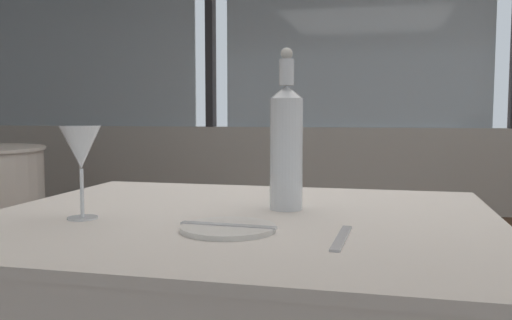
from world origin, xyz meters
name	(u,v)px	position (x,y,z in m)	size (l,w,h in m)	color
window_wall_far	(353,105)	(0.00, 3.56, 1.08)	(9.67, 0.14, 2.69)	silver
side_plate	(228,228)	(0.02, -1.04, 0.77)	(0.19, 0.19, 0.01)	white
butter_knife	(228,225)	(0.02, -1.04, 0.77)	(0.19, 0.02, 0.00)	silver
dinner_fork	(342,238)	(0.23, -1.06, 0.77)	(0.20, 0.02, 0.00)	silver
water_bottle	(286,144)	(0.08, -0.78, 0.92)	(0.08, 0.08, 0.38)	white
wine_glass	(81,149)	(-0.32, -1.00, 0.91)	(0.09, 0.09, 0.20)	white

